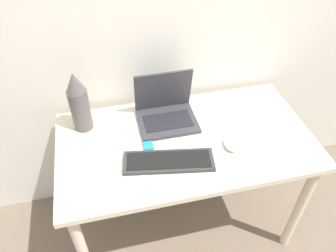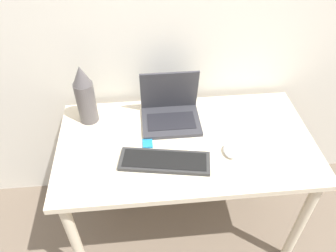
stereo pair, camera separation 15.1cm
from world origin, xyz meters
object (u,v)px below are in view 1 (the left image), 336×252
(keyboard, at_px, (169,161))
(mouse, at_px, (231,145))
(vase, at_px, (79,102))
(mp3_player, at_px, (148,145))
(laptop, at_px, (166,110))

(keyboard, height_order, mouse, mouse)
(mouse, distance_m, vase, 0.74)
(vase, distance_m, mp3_player, 0.39)
(mouse, relative_size, mp3_player, 1.64)
(vase, relative_size, mp3_player, 5.55)
(keyboard, bearing_deg, vase, 137.13)
(laptop, bearing_deg, mp3_player, -125.85)
(laptop, height_order, vase, vase)
(keyboard, xyz_separation_m, vase, (-0.36, 0.33, 0.15))
(mouse, xyz_separation_m, mp3_player, (-0.38, 0.09, -0.01))
(laptop, bearing_deg, mouse, -47.17)
(mouse, xyz_separation_m, vase, (-0.67, 0.30, 0.14))
(keyboard, bearing_deg, laptop, 79.38)
(laptop, distance_m, keyboard, 0.31)
(laptop, height_order, mouse, laptop)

